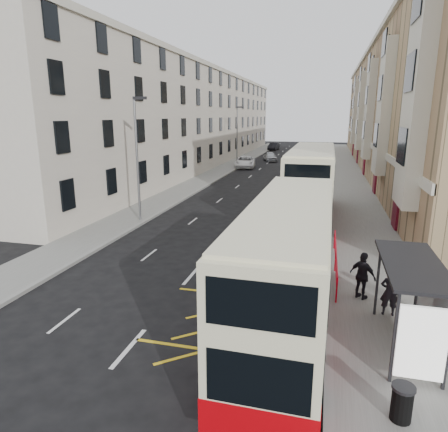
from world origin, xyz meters
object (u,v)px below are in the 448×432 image
(street_lamp_near, at_px, (138,153))
(street_lamp_far, at_px, (237,133))
(bus_shelter, at_px, (418,292))
(litter_bin, at_px, (402,402))
(car_red, at_px, (312,153))
(pedestrian_near, at_px, (390,292))
(car_silver, at_px, (270,157))
(double_decker_rear, at_px, (311,184))
(pedestrian_mid, at_px, (444,300))
(white_van, at_px, (245,162))
(double_decker_front, at_px, (288,267))
(car_dark, at_px, (274,146))
(pedestrian_far, at_px, (363,276))

(street_lamp_near, height_order, street_lamp_far, same)
(bus_shelter, bearing_deg, litter_bin, -104.26)
(bus_shelter, distance_m, car_red, 57.79)
(car_red, bearing_deg, bus_shelter, 87.93)
(pedestrian_near, relative_size, car_red, 0.32)
(pedestrian_near, height_order, car_silver, pedestrian_near)
(street_lamp_near, xyz_separation_m, car_red, (9.58, 45.15, -3.86))
(litter_bin, bearing_deg, double_decker_rear, 98.89)
(street_lamp_near, relative_size, double_decker_rear, 0.65)
(litter_bin, relative_size, pedestrian_mid, 0.49)
(white_van, relative_size, car_red, 1.06)
(bus_shelter, distance_m, double_decker_front, 3.83)
(car_silver, bearing_deg, double_decker_rear, -96.40)
(pedestrian_mid, bearing_deg, double_decker_rear, 106.52)
(litter_bin, distance_m, car_dark, 76.08)
(double_decker_rear, distance_m, white_van, 28.21)
(bus_shelter, bearing_deg, pedestrian_far, 108.28)
(street_lamp_far, relative_size, car_silver, 1.92)
(bus_shelter, xyz_separation_m, pedestrian_far, (-1.16, 3.50, -1.06))
(car_red, bearing_deg, car_dark, -67.05)
(double_decker_front, distance_m, car_dark, 72.01)
(street_lamp_far, height_order, car_silver, street_lamp_far)
(double_decker_rear, relative_size, pedestrian_mid, 6.82)
(street_lamp_far, height_order, car_dark, street_lamp_far)
(car_dark, bearing_deg, car_silver, -78.70)
(bus_shelter, bearing_deg, street_lamp_near, 139.86)
(white_van, bearing_deg, pedestrian_mid, -77.66)
(car_silver, bearing_deg, bus_shelter, -96.16)
(white_van, bearing_deg, car_silver, 67.97)
(bus_shelter, relative_size, double_decker_front, 0.39)
(pedestrian_far, bearing_deg, white_van, -35.90)
(double_decker_front, relative_size, pedestrian_mid, 6.10)
(street_lamp_far, height_order, white_van, street_lamp_far)
(street_lamp_near, xyz_separation_m, white_van, (1.15, 29.87, -3.85))
(pedestrian_far, distance_m, car_silver, 48.63)
(double_decker_rear, xyz_separation_m, car_silver, (-7.66, 35.17, -1.79))
(litter_bin, bearing_deg, street_lamp_far, 107.12)
(pedestrian_mid, xyz_separation_m, car_dark, (-14.85, 70.00, -0.28))
(street_lamp_near, distance_m, street_lamp_far, 30.00)
(pedestrian_near, distance_m, pedestrian_mid, 1.67)
(street_lamp_near, distance_m, pedestrian_far, 16.58)
(litter_bin, height_order, pedestrian_far, pedestrian_far)
(street_lamp_near, bearing_deg, white_van, 87.79)
(car_silver, bearing_deg, car_red, 27.52)
(bus_shelter, distance_m, double_decker_rear, 16.31)
(litter_bin, bearing_deg, pedestrian_near, 85.67)
(double_decker_rear, bearing_deg, street_lamp_far, 112.82)
(car_red, bearing_deg, street_lamp_far, 50.54)
(double_decker_rear, distance_m, litter_bin, 19.12)
(street_lamp_far, bearing_deg, street_lamp_near, -90.00)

